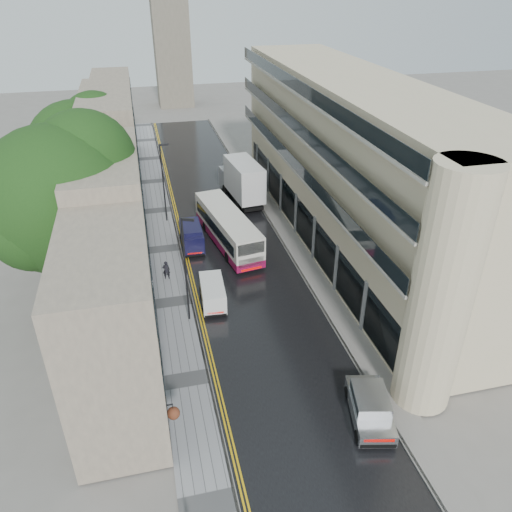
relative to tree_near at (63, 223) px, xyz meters
name	(u,v)px	position (x,y,z in m)	size (l,w,h in m)	color
road	(230,242)	(12.50, 7.50, -6.94)	(9.00, 85.00, 0.02)	black
left_sidewalk	(165,249)	(6.65, 7.50, -6.89)	(2.70, 85.00, 0.12)	gray
right_sidewalk	(288,235)	(17.90, 7.50, -6.89)	(1.80, 85.00, 0.12)	slate
old_shop_row	(113,179)	(3.05, 10.00, -0.95)	(4.50, 56.00, 12.00)	gray
modern_block	(350,165)	(22.80, 6.00, 0.05)	(8.00, 40.00, 14.00)	beige
tree_near	(63,223)	(0.00, 0.00, 0.00)	(10.56, 10.56, 13.89)	black
tree_far	(81,167)	(0.30, 13.00, -0.72)	(9.24, 9.24, 12.46)	black
cream_bus	(227,247)	(11.62, 4.05, -5.42)	(2.52, 11.07, 3.02)	silver
white_lorry	(237,189)	(14.58, 14.46, -4.68)	(2.56, 8.55, 4.49)	silver
silver_hatchback	(359,430)	(14.80, -15.59, -6.09)	(1.96, 4.48, 1.68)	#B0B1B5
white_van	(204,305)	(8.63, -2.83, -6.06)	(1.65, 3.84, 1.74)	white
navy_van	(184,244)	(8.24, 6.06, -5.80)	(1.76, 4.41, 2.25)	black
pedestrian	(166,270)	(6.44, 2.53, -6.04)	(0.57, 0.37, 1.56)	black
lamp_post_near	(186,271)	(7.52, -3.14, -2.93)	(0.88, 0.19, 7.79)	black
lamp_post_far	(163,184)	(7.30, 13.21, -3.03)	(0.85, 0.19, 7.58)	black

